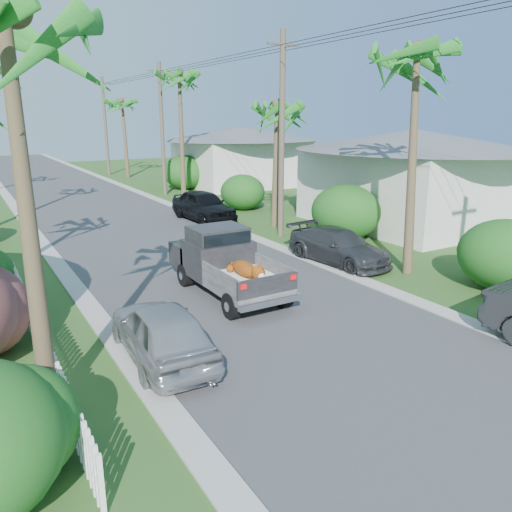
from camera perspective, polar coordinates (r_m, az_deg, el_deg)
ground at (r=10.81m, az=16.77°, el=-15.18°), size 120.00×120.00×0.00m
road at (r=32.32m, az=-17.75°, el=5.26°), size 8.00×100.00×0.02m
curb_left at (r=31.65m, az=-25.33°, el=4.33°), size 0.60×100.00×0.06m
curb_right at (r=33.53m, az=-10.58°, el=6.13°), size 0.60×100.00×0.06m
pickup_truck at (r=15.86m, az=-3.88°, el=-0.52°), size 1.98×5.12×2.06m
parked_car_rm at (r=19.24m, az=9.41°, el=1.07°), size 2.25×4.60×1.29m
parked_car_rf at (r=27.04m, az=-6.05°, el=5.73°), size 2.14×4.82×1.61m
parked_car_ln at (r=11.70m, az=-10.75°, el=-8.47°), size 1.82×4.13×1.38m
palm_l_a at (r=9.23m, az=-27.07°, el=23.53°), size 4.40×4.40×8.20m
palm_r_a at (r=18.16m, az=18.40°, el=21.24°), size 4.40×4.40×8.70m
palm_r_b at (r=25.14m, az=2.34°, el=16.84°), size 4.40×4.40×7.20m
palm_r_c at (r=34.82m, az=-8.78°, el=19.90°), size 4.40×4.40×9.40m
palm_r_d at (r=48.05m, az=-15.01°, el=16.71°), size 4.40×4.40×8.00m
shrub_r_a at (r=17.80m, az=26.68°, el=0.07°), size 2.80×3.08×2.30m
shrub_r_b at (r=23.04m, az=10.20°, el=4.97°), size 3.00×3.30×2.50m
shrub_r_c at (r=30.20m, az=-1.54°, el=7.32°), size 2.60×2.86×2.10m
shrub_r_d at (r=39.32m, az=-8.16°, el=9.47°), size 3.20×3.52×2.60m
picket_fence at (r=12.61m, az=-23.46°, el=-8.68°), size 0.10×11.00×1.00m
house_right_near at (r=27.23m, az=17.31°, el=8.20°), size 8.00×9.00×4.80m
house_right_far at (r=41.42m, az=-1.71°, el=11.07°), size 9.00×8.00×4.60m
utility_pole_b at (r=22.93m, az=2.96°, el=13.58°), size 1.60×0.26×9.00m
utility_pole_c at (r=36.37m, az=-10.69°, el=14.09°), size 1.60×0.26×9.00m
utility_pole_d at (r=50.69m, az=-16.83°, el=14.07°), size 1.60×0.26×9.00m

